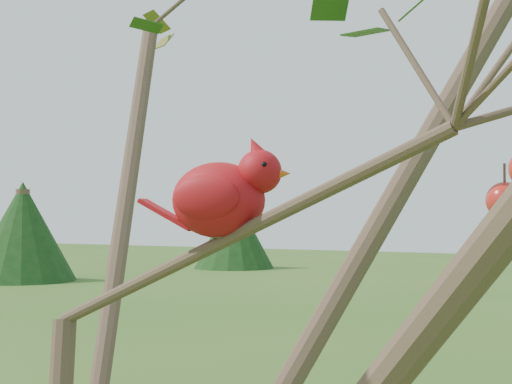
# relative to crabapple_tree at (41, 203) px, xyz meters

# --- Properties ---
(crabapple_tree) EXTENTS (2.35, 2.05, 2.95)m
(crabapple_tree) POSITION_rel_crabapple_tree_xyz_m (0.00, 0.00, 0.00)
(crabapple_tree) COLOR #422F23
(crabapple_tree) RESTS_ON ground
(cardinal) EXTENTS (0.20, 0.12, 0.14)m
(cardinal) POSITION_rel_crabapple_tree_xyz_m (0.22, 0.10, 0.01)
(cardinal) COLOR #B9120F
(cardinal) RESTS_ON ground
(distant_trees) EXTENTS (38.44, 16.94, 3.09)m
(distant_trees) POSITION_rel_crabapple_tree_xyz_m (-4.95, 23.11, -0.67)
(distant_trees) COLOR #422F23
(distant_trees) RESTS_ON ground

